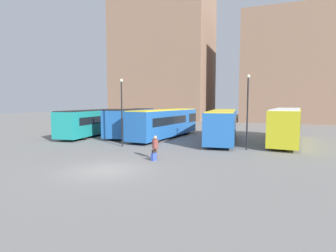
{
  "coord_description": "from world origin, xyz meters",
  "views": [
    {
      "loc": [
        8.41,
        -12.61,
        3.85
      ],
      "look_at": [
        0.7,
        8.47,
        1.87
      ],
      "focal_mm": 28.0,
      "sensor_mm": 36.0,
      "label": 1
    }
  ],
  "objects_px": {
    "bus_4": "(286,124)",
    "bus_2": "(166,122)",
    "bus_1": "(131,121)",
    "bus_0": "(94,121)",
    "traveler": "(155,145)",
    "bus_3": "(223,124)",
    "lamp_post_1": "(248,106)",
    "suitcase": "(154,157)",
    "lamp_post_0": "(122,107)"
  },
  "relations": [
    {
      "from": "bus_0",
      "to": "traveler",
      "type": "bearing_deg",
      "value": -134.68
    },
    {
      "from": "bus_3",
      "to": "traveler",
      "type": "bearing_deg",
      "value": 158.5
    },
    {
      "from": "bus_4",
      "to": "lamp_post_0",
      "type": "bearing_deg",
      "value": 125.2
    },
    {
      "from": "suitcase",
      "to": "traveler",
      "type": "bearing_deg",
      "value": 28.94
    },
    {
      "from": "traveler",
      "to": "bus_3",
      "type": "bearing_deg",
      "value": 0.41
    },
    {
      "from": "bus_1",
      "to": "traveler",
      "type": "bearing_deg",
      "value": -148.46
    },
    {
      "from": "bus_4",
      "to": "lamp_post_1",
      "type": "distance_m",
      "value": 6.63
    },
    {
      "from": "bus_4",
      "to": "bus_1",
      "type": "bearing_deg",
      "value": 98.49
    },
    {
      "from": "bus_0",
      "to": "bus_2",
      "type": "relative_size",
      "value": 0.95
    },
    {
      "from": "bus_3",
      "to": "bus_2",
      "type": "bearing_deg",
      "value": 80.66
    },
    {
      "from": "bus_2",
      "to": "traveler",
      "type": "bearing_deg",
      "value": -156.66
    },
    {
      "from": "lamp_post_1",
      "to": "suitcase",
      "type": "bearing_deg",
      "value": -131.48
    },
    {
      "from": "bus_2",
      "to": "bus_4",
      "type": "bearing_deg",
      "value": -80.76
    },
    {
      "from": "bus_1",
      "to": "bus_2",
      "type": "xyz_separation_m",
      "value": [
        4.32,
        -0.06,
        0.01
      ]
    },
    {
      "from": "bus_1",
      "to": "bus_0",
      "type": "bearing_deg",
      "value": 100.23
    },
    {
      "from": "bus_0",
      "to": "lamp_post_0",
      "type": "relative_size",
      "value": 1.99
    },
    {
      "from": "bus_3",
      "to": "suitcase",
      "type": "distance_m",
      "value": 11.18
    },
    {
      "from": "bus_0",
      "to": "bus_4",
      "type": "bearing_deg",
      "value": -91.5
    },
    {
      "from": "bus_3",
      "to": "lamp_post_0",
      "type": "relative_size",
      "value": 1.96
    },
    {
      "from": "bus_4",
      "to": "bus_3",
      "type": "bearing_deg",
      "value": 106.98
    },
    {
      "from": "bus_4",
      "to": "bus_2",
      "type": "bearing_deg",
      "value": 99.39
    },
    {
      "from": "bus_2",
      "to": "lamp_post_1",
      "type": "bearing_deg",
      "value": -112.16
    },
    {
      "from": "bus_2",
      "to": "traveler",
      "type": "relative_size",
      "value": 7.69
    },
    {
      "from": "bus_0",
      "to": "lamp_post_1",
      "type": "relative_size",
      "value": 1.93
    },
    {
      "from": "lamp_post_1",
      "to": "bus_4",
      "type": "bearing_deg",
      "value": 58.55
    },
    {
      "from": "traveler",
      "to": "lamp_post_0",
      "type": "distance_m",
      "value": 6.58
    },
    {
      "from": "suitcase",
      "to": "lamp_post_0",
      "type": "height_order",
      "value": "lamp_post_0"
    },
    {
      "from": "bus_0",
      "to": "lamp_post_0",
      "type": "distance_m",
      "value": 9.49
    },
    {
      "from": "bus_0",
      "to": "lamp_post_0",
      "type": "height_order",
      "value": "lamp_post_0"
    },
    {
      "from": "bus_2",
      "to": "bus_3",
      "type": "distance_m",
      "value": 6.3
    },
    {
      "from": "bus_3",
      "to": "traveler",
      "type": "distance_m",
      "value": 10.65
    },
    {
      "from": "bus_4",
      "to": "suitcase",
      "type": "distance_m",
      "value": 14.83
    },
    {
      "from": "bus_4",
      "to": "suitcase",
      "type": "bearing_deg",
      "value": 149.57
    },
    {
      "from": "suitcase",
      "to": "bus_1",
      "type": "bearing_deg",
      "value": 51.37
    },
    {
      "from": "bus_3",
      "to": "lamp_post_1",
      "type": "bearing_deg",
      "value": -153.84
    },
    {
      "from": "bus_0",
      "to": "suitcase",
      "type": "xyz_separation_m",
      "value": [
        12.1,
        -10.16,
        -1.4
      ]
    },
    {
      "from": "bus_2",
      "to": "bus_4",
      "type": "distance_m",
      "value": 12.25
    },
    {
      "from": "bus_3",
      "to": "lamp_post_1",
      "type": "height_order",
      "value": "lamp_post_1"
    },
    {
      "from": "bus_0",
      "to": "bus_3",
      "type": "bearing_deg",
      "value": -93.86
    },
    {
      "from": "bus_2",
      "to": "bus_3",
      "type": "height_order",
      "value": "bus_2"
    },
    {
      "from": "lamp_post_1",
      "to": "bus_1",
      "type": "bearing_deg",
      "value": 159.51
    },
    {
      "from": "suitcase",
      "to": "bus_2",
      "type": "bearing_deg",
      "value": 33.72
    },
    {
      "from": "lamp_post_0",
      "to": "lamp_post_1",
      "type": "height_order",
      "value": "lamp_post_1"
    },
    {
      "from": "bus_1",
      "to": "traveler",
      "type": "height_order",
      "value": "bus_1"
    },
    {
      "from": "suitcase",
      "to": "lamp_post_0",
      "type": "bearing_deg",
      "value": 65.84
    },
    {
      "from": "bus_1",
      "to": "lamp_post_1",
      "type": "xyz_separation_m",
      "value": [
        13.22,
        -4.94,
        1.87
      ]
    },
    {
      "from": "bus_0",
      "to": "suitcase",
      "type": "relative_size",
      "value": 15.95
    },
    {
      "from": "bus_1",
      "to": "bus_4",
      "type": "height_order",
      "value": "bus_4"
    },
    {
      "from": "suitcase",
      "to": "lamp_post_1",
      "type": "height_order",
      "value": "lamp_post_1"
    },
    {
      "from": "bus_1",
      "to": "bus_3",
      "type": "relative_size",
      "value": 0.82
    }
  ]
}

